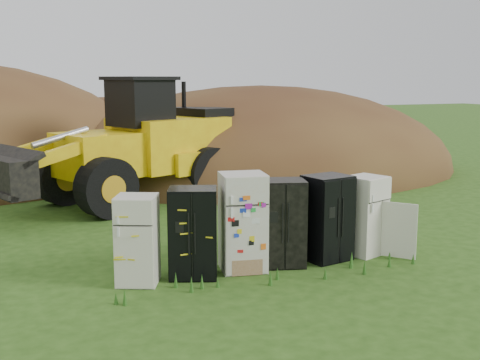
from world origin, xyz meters
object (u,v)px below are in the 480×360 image
(wheel_loader, at_px, (114,142))
(fridge_leftmost, at_px, (137,240))
(fridge_black_side, at_px, (193,233))
(fridge_open_door, at_px, (365,215))
(fridge_sticker, at_px, (243,222))
(fridge_dark_mid, at_px, (282,223))
(fridge_black_right, at_px, (327,218))

(wheel_loader, bearing_deg, fridge_leftmost, -119.59)
(fridge_black_side, distance_m, fridge_open_door, 3.82)
(fridge_sticker, bearing_deg, fridge_black_side, -166.96)
(fridge_open_door, bearing_deg, fridge_black_side, 161.94)
(fridge_dark_mid, distance_m, fridge_black_right, 1.01)
(fridge_sticker, height_order, wheel_loader, wheel_loader)
(fridge_dark_mid, bearing_deg, fridge_sticker, -165.00)
(fridge_black_side, xyz_separation_m, fridge_black_right, (2.87, -0.00, 0.03))
(fridge_black_side, relative_size, fridge_black_right, 0.97)
(fridge_leftmost, distance_m, wheel_loader, 7.11)
(fridge_black_side, distance_m, fridge_sticker, 1.03)
(fridge_black_right, relative_size, fridge_open_door, 1.05)
(fridge_black_side, xyz_separation_m, fridge_sticker, (1.02, 0.04, 0.10))
(fridge_leftmost, distance_m, fridge_dark_mid, 2.90)
(fridge_black_side, relative_size, fridge_dark_mid, 0.98)
(fridge_open_door, bearing_deg, fridge_sticker, 161.36)
(fridge_black_side, bearing_deg, fridge_open_door, 21.61)
(fridge_black_right, xyz_separation_m, wheel_loader, (-2.99, 7.00, 0.99))
(fridge_black_right, bearing_deg, fridge_black_side, 169.15)
(fridge_dark_mid, distance_m, wheel_loader, 7.32)
(fridge_leftmost, relative_size, fridge_dark_mid, 0.94)
(fridge_black_side, bearing_deg, fridge_black_right, 20.75)
(fridge_sticker, relative_size, fridge_black_right, 1.08)
(fridge_dark_mid, height_order, fridge_black_right, fridge_black_right)
(fridge_leftmost, height_order, fridge_dark_mid, fridge_dark_mid)
(fridge_black_side, relative_size, wheel_loader, 0.22)
(fridge_leftmost, relative_size, fridge_black_side, 0.96)
(fridge_sticker, distance_m, wheel_loader, 7.11)
(fridge_sticker, height_order, fridge_black_right, fridge_sticker)
(fridge_leftmost, xyz_separation_m, fridge_open_door, (4.87, 0.02, 0.02))
(fridge_black_right, distance_m, fridge_open_door, 0.96)
(fridge_sticker, relative_size, fridge_open_door, 1.14)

